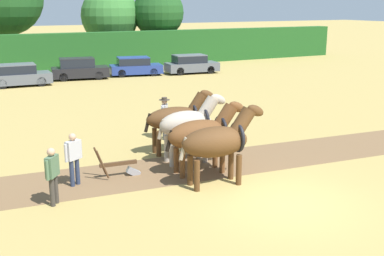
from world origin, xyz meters
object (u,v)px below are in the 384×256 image
object	(u,v)px
plow	(122,167)
draft_horse_lead_left	(218,141)
draft_horse_trail_left	(189,124)
farmer_at_plow	(74,155)
tree_center	(110,16)
draft_horse_trail_right	(177,118)
parked_car_center_right	(191,64)
farmer_beside_team	(165,115)
parked_car_center_left	(79,69)
draft_horse_lead_right	(203,134)
farmer_onlooker_left	(53,172)
tree_center_right	(158,12)
parked_car_left	(19,75)
parked_car_center	(135,67)

from	to	relation	value
plow	draft_horse_lead_left	bearing A→B (deg)	-34.98
draft_horse_trail_left	farmer_at_plow	bearing A→B (deg)	-168.54
tree_center	draft_horse_trail_right	bearing A→B (deg)	-103.52
draft_horse_lead_left	farmer_at_plow	bearing A→B (deg)	159.09
draft_horse_trail_right	parked_car_center_right	size ratio (longest dim) A/B	0.65
draft_horse_lead_left	farmer_at_plow	xyz separation A→B (m)	(-3.98, 1.95, -0.43)
draft_horse_trail_left	farmer_beside_team	world-z (taller)	draft_horse_trail_left
parked_car_center_left	draft_horse_lead_right	bearing A→B (deg)	-84.98
farmer_onlooker_left	draft_horse_trail_right	bearing A→B (deg)	66.64
tree_center_right	draft_horse_trail_right	world-z (taller)	tree_center_right
farmer_onlooker_left	parked_car_left	size ratio (longest dim) A/B	0.40
tree_center_right	plow	xyz separation A→B (m)	(-14.25, -29.78, -4.34)
parked_car_center	parked_car_center_left	bearing A→B (deg)	-169.38
draft_horse_lead_left	parked_car_center	xyz separation A→B (m)	(6.13, 23.37, -0.71)
draft_horse_lead_right	draft_horse_trail_right	bearing A→B (deg)	89.89
draft_horse_trail_right	plow	world-z (taller)	draft_horse_trail_right
farmer_onlooker_left	draft_horse_trail_left	bearing A→B (deg)	55.89
draft_horse_lead_right	plow	size ratio (longest dim) A/B	1.92
draft_horse_trail_right	parked_car_center	size ratio (longest dim) A/B	0.67
draft_horse_trail_left	parked_car_center_right	bearing A→B (deg)	67.86
tree_center_right	parked_car_center	world-z (taller)	tree_center_right
tree_center	farmer_onlooker_left	size ratio (longest dim) A/B	4.30
tree_center_right	draft_horse_lead_right	size ratio (longest dim) A/B	2.47
draft_horse_lead_right	farmer_onlooker_left	xyz separation A→B (m)	(-4.97, -0.46, -0.36)
plow	farmer_onlooker_left	world-z (taller)	farmer_onlooker_left
draft_horse_lead_left	parked_car_center_right	world-z (taller)	draft_horse_lead_left
draft_horse_lead_right	parked_car_left	xyz separation A→B (m)	(-2.82, 21.07, -0.60)
draft_horse_trail_left	parked_car_left	xyz separation A→B (m)	(-2.93, 19.87, -0.67)
farmer_onlooker_left	parked_car_left	xyz separation A→B (m)	(2.14, 21.54, -0.24)
parked_car_left	parked_car_center	size ratio (longest dim) A/B	0.96
draft_horse_lead_right	draft_horse_trail_right	xyz separation A→B (m)	(0.23, 2.41, 0.01)
tree_center_right	parked_car_center	bearing A→B (deg)	-124.02
draft_horse_trail_left	tree_center	bearing A→B (deg)	82.01
tree_center_right	draft_horse_trail_right	bearing A→B (deg)	-112.19
draft_horse_trail_left	farmer_onlooker_left	world-z (taller)	draft_horse_trail_left
tree_center	farmer_beside_team	bearing A→B (deg)	-103.77
farmer_at_plow	parked_car_center_left	size ratio (longest dim) A/B	0.39
parked_car_center	parked_car_center_right	size ratio (longest dim) A/B	0.98
draft_horse_lead_left	farmer_at_plow	distance (m)	4.45
farmer_onlooker_left	parked_car_center	xyz separation A→B (m)	(10.99, 22.63, -0.27)
tree_center_right	parked_car_center	size ratio (longest dim) A/B	1.67
draft_horse_lead_right	parked_car_center	size ratio (longest dim) A/B	0.67
tree_center	tree_center_right	bearing A→B (deg)	-22.15
parked_car_left	draft_horse_trail_left	bearing A→B (deg)	-79.69
draft_horse_trail_left	draft_horse_lead_right	bearing A→B (deg)	-89.90
farmer_beside_team	farmer_onlooker_left	xyz separation A→B (m)	(-5.52, -4.77, -0.08)
draft_horse_trail_right	draft_horse_lead_right	bearing A→B (deg)	-90.11
farmer_onlooker_left	parked_car_center	bearing A→B (deg)	101.77
farmer_at_plow	farmer_beside_team	xyz separation A→B (m)	(4.64, 3.56, 0.07)
parked_car_center	plow	bearing A→B (deg)	-100.69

